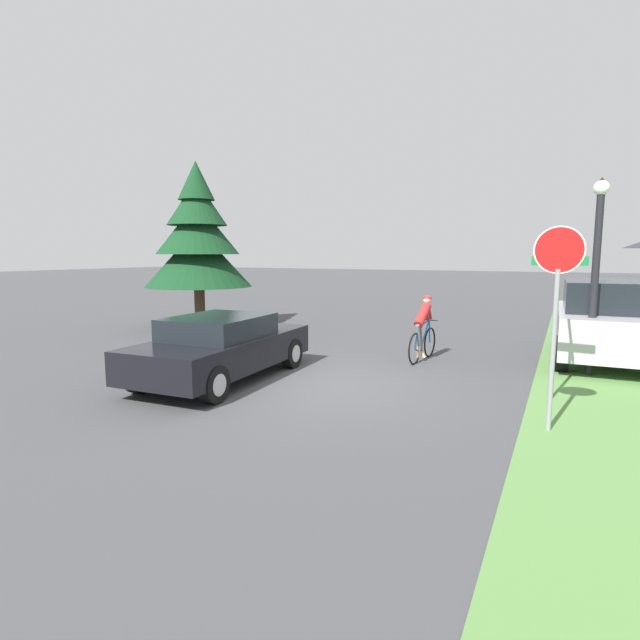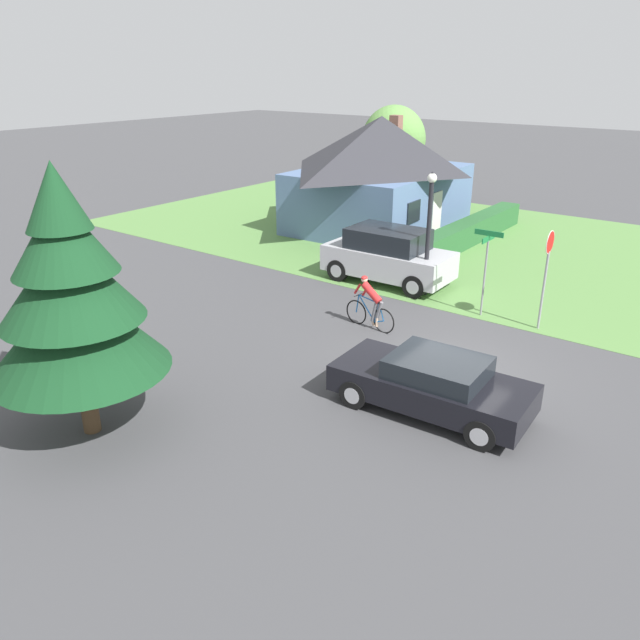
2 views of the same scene
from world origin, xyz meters
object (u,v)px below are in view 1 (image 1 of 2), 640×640
(cyclist, at_px, (423,330))
(conifer_tall_near, at_px, (198,239))
(stop_sign, at_px, (557,290))
(street_lamp, at_px, (596,259))
(street_name_sign, at_px, (557,295))
(sedan_left_lane, at_px, (222,347))
(parked_suv_right, at_px, (605,322))

(cyclist, bearing_deg, conifer_tall_near, 83.83)
(stop_sign, relative_size, street_lamp, 0.72)
(street_name_sign, distance_m, conifer_tall_near, 11.92)
(street_name_sign, relative_size, conifer_tall_near, 0.48)
(stop_sign, bearing_deg, street_name_sign, -90.60)
(cyclist, distance_m, stop_sign, 5.14)
(street_lamp, bearing_deg, stop_sign, -98.86)
(cyclist, relative_size, street_lamp, 0.43)
(cyclist, height_order, stop_sign, stop_sign)
(sedan_left_lane, relative_size, stop_sign, 1.51)
(stop_sign, height_order, street_name_sign, stop_sign)
(stop_sign, xyz_separation_m, street_lamp, (0.64, 4.10, 0.40))
(parked_suv_right, bearing_deg, cyclist, 113.02)
(cyclist, height_order, street_lamp, street_lamp)
(parked_suv_right, distance_m, street_name_sign, 4.22)
(cyclist, relative_size, stop_sign, 0.60)
(stop_sign, height_order, street_lamp, street_lamp)
(street_name_sign, bearing_deg, stop_sign, -89.57)
(parked_suv_right, distance_m, stop_sign, 5.98)
(conifer_tall_near, bearing_deg, parked_suv_right, 0.37)
(parked_suv_right, xyz_separation_m, street_name_sign, (-1.00, -4.00, 0.90))
(sedan_left_lane, relative_size, cyclist, 2.51)
(conifer_tall_near, bearing_deg, stop_sign, -27.01)
(sedan_left_lane, distance_m, conifer_tall_near, 7.78)
(cyclist, bearing_deg, street_name_sign, -121.52)
(conifer_tall_near, bearing_deg, cyclist, -11.69)
(sedan_left_lane, bearing_deg, street_lamp, -63.78)
(cyclist, relative_size, conifer_tall_near, 0.31)
(parked_suv_right, relative_size, conifer_tall_near, 0.80)
(parked_suv_right, xyz_separation_m, stop_sign, (-0.98, -5.79, 1.09))
(cyclist, height_order, parked_suv_right, parked_suv_right)
(sedan_left_lane, bearing_deg, stop_sign, -95.94)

